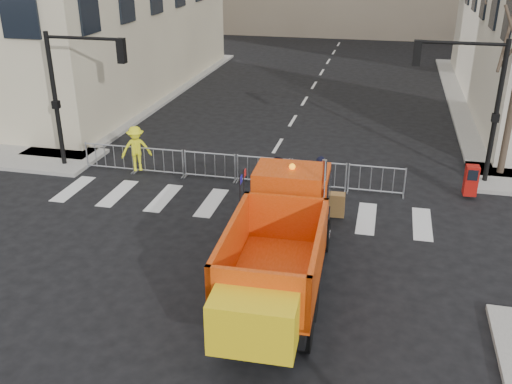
% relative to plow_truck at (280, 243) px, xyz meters
% --- Properties ---
extents(ground, '(120.00, 120.00, 0.00)m').
position_rel_plow_truck_xyz_m(ground, '(-2.30, -0.55, -1.49)').
color(ground, black).
rests_on(ground, ground).
extents(sidewalk_back, '(64.00, 5.00, 0.15)m').
position_rel_plow_truck_xyz_m(sidewalk_back, '(-2.30, 7.95, -1.41)').
color(sidewalk_back, gray).
rests_on(sidewalk_back, ground).
extents(traffic_light_left, '(0.18, 0.18, 5.40)m').
position_rel_plow_truck_xyz_m(traffic_light_left, '(-10.30, 6.95, 1.21)').
color(traffic_light_left, black).
rests_on(traffic_light_left, ground).
extents(traffic_light_right, '(0.18, 0.18, 5.40)m').
position_rel_plow_truck_xyz_m(traffic_light_right, '(6.20, 8.95, 1.21)').
color(traffic_light_right, black).
rests_on(traffic_light_right, ground).
extents(crowd_barriers, '(12.60, 0.60, 1.10)m').
position_rel_plow_truck_xyz_m(crowd_barriers, '(-3.05, 7.05, -0.94)').
color(crowd_barriers, '#9EA0A5').
rests_on(crowd_barriers, ground).
extents(plow_truck, '(2.84, 8.70, 3.35)m').
position_rel_plow_truck_xyz_m(plow_truck, '(0.00, 0.00, 0.00)').
color(plow_truck, black).
rests_on(plow_truck, ground).
extents(cop_a, '(0.69, 0.49, 1.81)m').
position_rel_plow_truck_xyz_m(cop_a, '(0.30, 5.67, -0.58)').
color(cop_a, black).
rests_on(cop_a, ground).
extents(cop_b, '(1.08, 1.00, 1.79)m').
position_rel_plow_truck_xyz_m(cop_b, '(-1.13, 5.33, -0.60)').
color(cop_b, black).
rests_on(cop_b, ground).
extents(cop_c, '(0.99, 1.08, 1.78)m').
position_rel_plow_truck_xyz_m(cop_c, '(0.46, 4.12, -0.60)').
color(cop_c, black).
rests_on(cop_c, ground).
extents(worker, '(1.34, 1.14, 1.80)m').
position_rel_plow_truck_xyz_m(worker, '(-7.05, 6.91, -0.44)').
color(worker, yellow).
rests_on(worker, sidewalk_back).
extents(newspaper_box, '(0.47, 0.42, 1.10)m').
position_rel_plow_truck_xyz_m(newspaper_box, '(5.47, 7.41, -0.79)').
color(newspaper_box, '#A9120D').
rests_on(newspaper_box, sidewalk_back).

